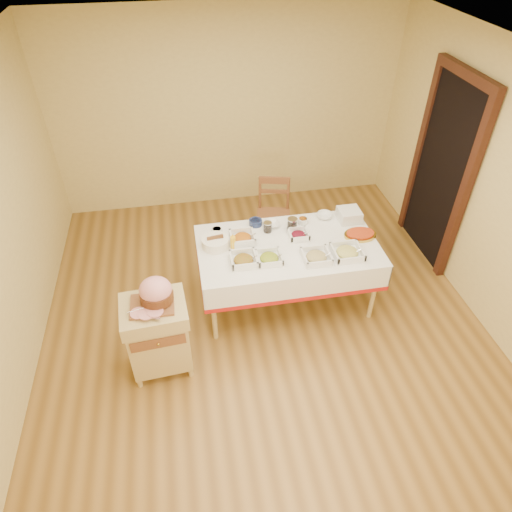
{
  "coord_description": "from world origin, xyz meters",
  "views": [
    {
      "loc": [
        -0.67,
        -3.22,
        3.57
      ],
      "look_at": [
        -0.05,
        0.2,
        0.74
      ],
      "focal_mm": 32.0,
      "sensor_mm": 36.0,
      "label": 1
    }
  ],
  "objects_px": {
    "dining_table": "(287,257)",
    "butcher_cart": "(158,333)",
    "bread_basket": "(215,242)",
    "ham_on_board": "(155,293)",
    "preserve_jar_left": "(268,227)",
    "mustard_bottle": "(233,242)",
    "dining_chair": "(273,214)",
    "preserve_jar_right": "(292,225)",
    "plate_stack": "(349,215)",
    "brass_platter": "(360,234)"
  },
  "relations": [
    {
      "from": "bread_basket",
      "to": "ham_on_board",
      "type": "bearing_deg",
      "value": -128.49
    },
    {
      "from": "butcher_cart",
      "to": "dining_chair",
      "type": "relative_size",
      "value": 0.89
    },
    {
      "from": "ham_on_board",
      "to": "plate_stack",
      "type": "bearing_deg",
      "value": 24.76
    },
    {
      "from": "preserve_jar_left",
      "to": "mustard_bottle",
      "type": "height_order",
      "value": "mustard_bottle"
    },
    {
      "from": "brass_platter",
      "to": "ham_on_board",
      "type": "bearing_deg",
      "value": -162.68
    },
    {
      "from": "dining_table",
      "to": "butcher_cart",
      "type": "distance_m",
      "value": 1.51
    },
    {
      "from": "dining_chair",
      "to": "ham_on_board",
      "type": "relative_size",
      "value": 2.27
    },
    {
      "from": "dining_table",
      "to": "mustard_bottle",
      "type": "distance_m",
      "value": 0.6
    },
    {
      "from": "butcher_cart",
      "to": "preserve_jar_right",
      "type": "height_order",
      "value": "preserve_jar_right"
    },
    {
      "from": "bread_basket",
      "to": "brass_platter",
      "type": "bearing_deg",
      "value": -3.51
    },
    {
      "from": "ham_on_board",
      "to": "preserve_jar_left",
      "type": "height_order",
      "value": "ham_on_board"
    },
    {
      "from": "preserve_jar_right",
      "to": "mustard_bottle",
      "type": "height_order",
      "value": "mustard_bottle"
    },
    {
      "from": "preserve_jar_right",
      "to": "plate_stack",
      "type": "xyz_separation_m",
      "value": [
        0.64,
        0.06,
        0.0
      ]
    },
    {
      "from": "ham_on_board",
      "to": "brass_platter",
      "type": "distance_m",
      "value": 2.18
    },
    {
      "from": "brass_platter",
      "to": "butcher_cart",
      "type": "bearing_deg",
      "value": -162.21
    },
    {
      "from": "preserve_jar_left",
      "to": "bread_basket",
      "type": "xyz_separation_m",
      "value": [
        -0.56,
        -0.16,
        0.0
      ]
    },
    {
      "from": "mustard_bottle",
      "to": "plate_stack",
      "type": "xyz_separation_m",
      "value": [
        1.3,
        0.26,
        -0.01
      ]
    },
    {
      "from": "dining_table",
      "to": "ham_on_board",
      "type": "xyz_separation_m",
      "value": [
        -1.31,
        -0.64,
        0.31
      ]
    },
    {
      "from": "dining_table",
      "to": "preserve_jar_right",
      "type": "relative_size",
      "value": 13.45
    },
    {
      "from": "preserve_jar_left",
      "to": "bread_basket",
      "type": "bearing_deg",
      "value": -164.33
    },
    {
      "from": "preserve_jar_left",
      "to": "plate_stack",
      "type": "distance_m",
      "value": 0.91
    },
    {
      "from": "mustard_bottle",
      "to": "brass_platter",
      "type": "bearing_deg",
      "value": -1.84
    },
    {
      "from": "dining_table",
      "to": "bread_basket",
      "type": "bearing_deg",
      "value": 171.98
    },
    {
      "from": "preserve_jar_right",
      "to": "brass_platter",
      "type": "xyz_separation_m",
      "value": [
        0.66,
        -0.24,
        -0.04
      ]
    },
    {
      "from": "preserve_jar_right",
      "to": "preserve_jar_left",
      "type": "bearing_deg",
      "value": 178.01
    },
    {
      "from": "bread_basket",
      "to": "brass_platter",
      "type": "xyz_separation_m",
      "value": [
        1.49,
        -0.09,
        -0.03
      ]
    },
    {
      "from": "dining_chair",
      "to": "ham_on_board",
      "type": "bearing_deg",
      "value": -129.94
    },
    {
      "from": "plate_stack",
      "to": "preserve_jar_left",
      "type": "bearing_deg",
      "value": -176.75
    },
    {
      "from": "mustard_bottle",
      "to": "plate_stack",
      "type": "bearing_deg",
      "value": 11.25
    },
    {
      "from": "butcher_cart",
      "to": "dining_chair",
      "type": "height_order",
      "value": "dining_chair"
    },
    {
      "from": "mustard_bottle",
      "to": "dining_chair",
      "type": "bearing_deg",
      "value": 56.98
    },
    {
      "from": "mustard_bottle",
      "to": "bread_basket",
      "type": "xyz_separation_m",
      "value": [
        -0.17,
        0.05,
        -0.02
      ]
    },
    {
      "from": "preserve_jar_right",
      "to": "ham_on_board",
      "type": "bearing_deg",
      "value": -147.83
    },
    {
      "from": "preserve_jar_right",
      "to": "bread_basket",
      "type": "height_order",
      "value": "preserve_jar_right"
    },
    {
      "from": "bread_basket",
      "to": "plate_stack",
      "type": "distance_m",
      "value": 1.48
    },
    {
      "from": "dining_table",
      "to": "dining_chair",
      "type": "distance_m",
      "value": 1.03
    },
    {
      "from": "mustard_bottle",
      "to": "bread_basket",
      "type": "relative_size",
      "value": 0.61
    },
    {
      "from": "butcher_cart",
      "to": "plate_stack",
      "type": "height_order",
      "value": "plate_stack"
    },
    {
      "from": "butcher_cart",
      "to": "ham_on_board",
      "type": "height_order",
      "value": "ham_on_board"
    },
    {
      "from": "dining_chair",
      "to": "butcher_cart",
      "type": "bearing_deg",
      "value": -130.21
    },
    {
      "from": "butcher_cart",
      "to": "dining_chair",
      "type": "distance_m",
      "value": 2.2
    },
    {
      "from": "butcher_cart",
      "to": "dining_chair",
      "type": "xyz_separation_m",
      "value": [
        1.42,
        1.68,
        0.01
      ]
    },
    {
      "from": "bread_basket",
      "to": "dining_chair",
      "type": "bearing_deg",
      "value": 48.94
    },
    {
      "from": "ham_on_board",
      "to": "plate_stack",
      "type": "distance_m",
      "value": 2.26
    },
    {
      "from": "plate_stack",
      "to": "brass_platter",
      "type": "xyz_separation_m",
      "value": [
        0.02,
        -0.3,
        -0.04
      ]
    },
    {
      "from": "brass_platter",
      "to": "dining_table",
      "type": "bearing_deg",
      "value": -179.24
    },
    {
      "from": "butcher_cart",
      "to": "mustard_bottle",
      "type": "distance_m",
      "value": 1.14
    },
    {
      "from": "dining_chair",
      "to": "preserve_jar_left",
      "type": "relative_size",
      "value": 7.86
    },
    {
      "from": "brass_platter",
      "to": "mustard_bottle",
      "type": "bearing_deg",
      "value": 178.16
    },
    {
      "from": "dining_table",
      "to": "brass_platter",
      "type": "xyz_separation_m",
      "value": [
        0.77,
        0.01,
        0.18
      ]
    }
  ]
}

